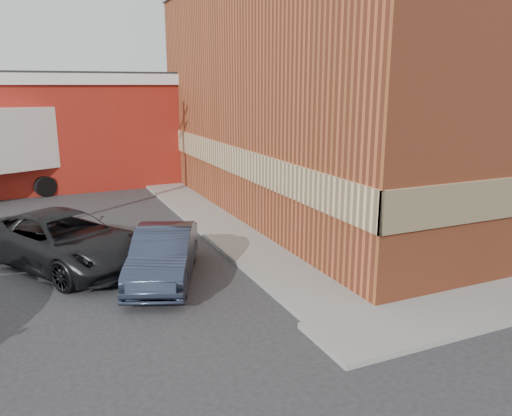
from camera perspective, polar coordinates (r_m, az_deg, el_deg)
name	(u,v)px	position (r m, az deg, el deg)	size (l,w,h in m)	color
ground	(318,323)	(11.09, 7.10, -12.96)	(90.00, 90.00, 0.00)	#28282B
brick_building	(385,92)	(22.17, 14.54, 12.67)	(14.25, 18.25, 9.36)	#A64A2B
sidewalk_west	(209,218)	(19.01, -5.38, -1.20)	(1.80, 18.00, 0.12)	gray
warehouse	(15,129)	(28.51, -25.82, 8.15)	(16.30, 8.30, 5.60)	maroon
sedan	(164,255)	(13.27, -10.52, -5.26)	(1.46, 4.18, 1.38)	#272F42
suv_a	(64,240)	(14.96, -21.05, -3.44)	(2.56, 5.55, 1.54)	black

